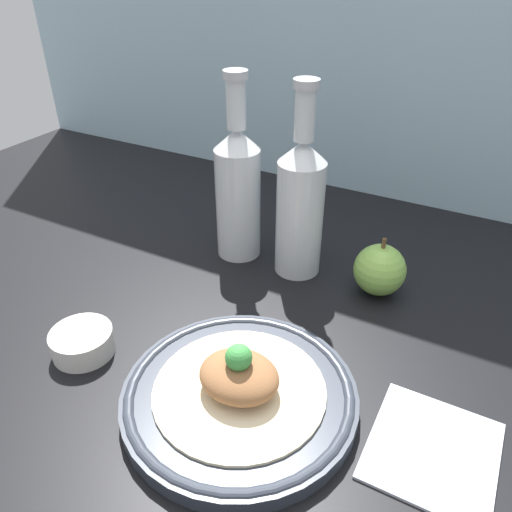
# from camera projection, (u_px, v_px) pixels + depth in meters

# --- Properties ---
(ground_plane) EXTENTS (1.80, 1.10, 0.04)m
(ground_plane) POSITION_uv_depth(u_px,v_px,m) (248.00, 352.00, 0.68)
(ground_plane) COLOR black
(plate) EXTENTS (0.27, 0.27, 0.02)m
(plate) POSITION_uv_depth(u_px,v_px,m) (240.00, 395.00, 0.57)
(plate) COLOR #2D333D
(plate) RESTS_ON ground_plane
(plated_food) EXTENTS (0.20, 0.20, 0.07)m
(plated_food) POSITION_uv_depth(u_px,v_px,m) (239.00, 380.00, 0.56)
(plated_food) COLOR beige
(plated_food) RESTS_ON plate
(cider_bottle_left) EXTENTS (0.07, 0.07, 0.30)m
(cider_bottle_left) POSITION_uv_depth(u_px,v_px,m) (238.00, 189.00, 0.80)
(cider_bottle_left) COLOR silver
(cider_bottle_left) RESTS_ON ground_plane
(cider_bottle_right) EXTENTS (0.07, 0.07, 0.30)m
(cider_bottle_right) POSITION_uv_depth(u_px,v_px,m) (300.00, 204.00, 0.75)
(cider_bottle_right) COLOR silver
(cider_bottle_right) RESTS_ON ground_plane
(apple) EXTENTS (0.08, 0.08, 0.09)m
(apple) POSITION_uv_depth(u_px,v_px,m) (380.00, 270.00, 0.74)
(apple) COLOR #84B74C
(apple) RESTS_ON ground_plane
(napkin) EXTENTS (0.13, 0.14, 0.01)m
(napkin) POSITION_uv_depth(u_px,v_px,m) (433.00, 449.00, 0.52)
(napkin) COLOR #B7BCC6
(napkin) RESTS_ON ground_plane
(dipping_bowl) EXTENTS (0.08, 0.08, 0.03)m
(dipping_bowl) POSITION_uv_depth(u_px,v_px,m) (82.00, 342.00, 0.64)
(dipping_bowl) COLOR silver
(dipping_bowl) RESTS_ON ground_plane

